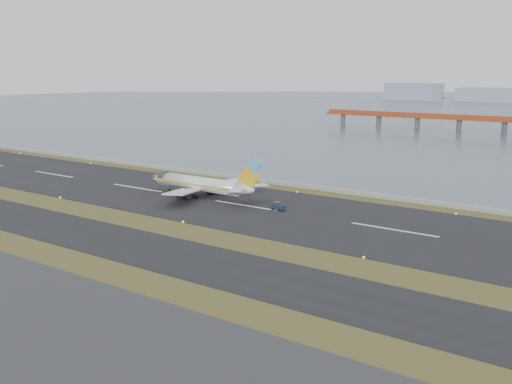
% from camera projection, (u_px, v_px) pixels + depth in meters
% --- Properties ---
extents(ground, '(1000.00, 1000.00, 0.00)m').
position_uv_depth(ground, '(158.00, 229.00, 136.47)').
color(ground, '#394619').
rests_on(ground, ground).
extents(taxiway_strip, '(1000.00, 18.00, 0.10)m').
position_uv_depth(taxiway_strip, '(114.00, 241.00, 127.13)').
color(taxiway_strip, black).
rests_on(taxiway_strip, ground).
extents(runway_strip, '(1000.00, 45.00, 0.10)m').
position_uv_depth(runway_strip, '(246.00, 206.00, 159.77)').
color(runway_strip, black).
rests_on(runway_strip, ground).
extents(seawall, '(1000.00, 2.50, 1.00)m').
position_uv_depth(seawall, '(312.00, 187.00, 182.99)').
color(seawall, gray).
rests_on(seawall, ground).
extents(airliner, '(38.52, 32.89, 12.80)m').
position_uv_depth(airliner, '(203.00, 184.00, 170.23)').
color(airliner, white).
rests_on(airliner, ground).
extents(pushback_tug, '(3.33, 2.11, 2.05)m').
position_uv_depth(pushback_tug, '(278.00, 206.00, 154.47)').
color(pushback_tug, '#15253B').
rests_on(pushback_tug, ground).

